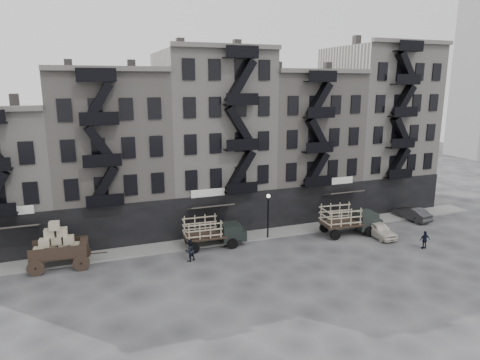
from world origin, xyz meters
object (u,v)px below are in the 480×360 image
object	(u,v)px
stake_truck_east	(350,218)
policeman	(425,240)
car_far	(412,213)
pedestrian_mid	(190,250)
stake_truck_west	(213,230)
car_east	(379,229)
wagon	(57,242)

from	to	relation	value
stake_truck_east	policeman	world-z (taller)	stake_truck_east
car_far	pedestrian_mid	bearing A→B (deg)	-0.16
stake_truck_west	stake_truck_east	bearing A→B (deg)	-3.68
stake_truck_east	pedestrian_mid	xyz separation A→B (m)	(-15.71, -0.76, -0.73)
car_east	car_far	bearing A→B (deg)	25.38
car_far	policeman	xyz separation A→B (m)	(-4.75, -6.77, 0.10)
car_east	pedestrian_mid	bearing A→B (deg)	179.02
stake_truck_east	policeman	distance (m)	6.78
stake_truck_east	car_east	world-z (taller)	stake_truck_east
stake_truck_west	policeman	size ratio (longest dim) A/B	3.45
pedestrian_mid	policeman	bearing A→B (deg)	142.43
policeman	pedestrian_mid	bearing A→B (deg)	-4.25
wagon	stake_truck_east	bearing A→B (deg)	0.47
stake_truck_west	car_far	distance (m)	21.81
policeman	stake_truck_west	bearing A→B (deg)	-13.27
pedestrian_mid	policeman	xyz separation A→B (m)	(19.73, -4.64, -0.12)
stake_truck_east	pedestrian_mid	bearing A→B (deg)	-171.75
pedestrian_mid	stake_truck_west	bearing A→B (deg)	-163.32
car_far	stake_truck_west	bearing A→B (deg)	-5.67
policeman	car_far	bearing A→B (deg)	-116.05
wagon	stake_truck_west	world-z (taller)	wagon
wagon	pedestrian_mid	distance (m)	10.22
policeman	wagon	bearing A→B (deg)	-4.27
stake_truck_west	car_far	size ratio (longest dim) A/B	1.30
wagon	stake_truck_east	world-z (taller)	wagon
stake_truck_east	car_east	bearing A→B (deg)	-28.36
wagon	car_east	bearing A→B (deg)	-2.34
pedestrian_mid	stake_truck_east	bearing A→B (deg)	158.44
stake_truck_east	pedestrian_mid	world-z (taller)	stake_truck_east
stake_truck_west	car_east	bearing A→B (deg)	-8.22
wagon	pedestrian_mid	xyz separation A→B (m)	(9.87, -2.34, -1.23)
stake_truck_west	pedestrian_mid	bearing A→B (deg)	-135.77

